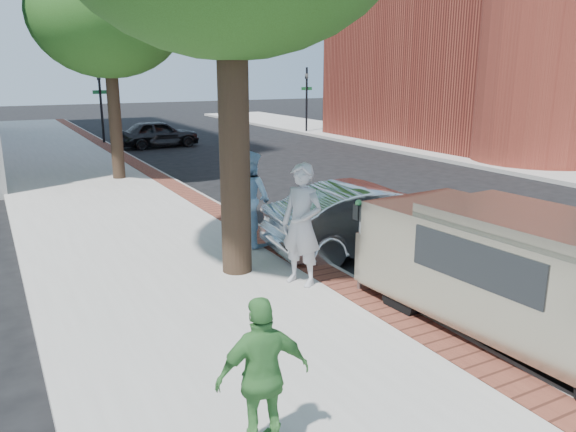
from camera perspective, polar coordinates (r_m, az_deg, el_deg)
ground at (r=8.82m, az=3.47°, el=-9.55°), size 120.00×120.00×0.00m
sidewalk at (r=15.49m, az=-17.24°, el=0.73°), size 5.00×60.00×0.15m
brick_strip at (r=16.01m, az=-9.55°, el=1.92°), size 0.60×60.00×0.01m
curb at (r=16.14m, az=-8.36°, el=1.78°), size 0.10×60.00×0.15m
sidewalk_far at (r=24.18m, az=23.20°, el=4.99°), size 5.00×60.00×0.15m
signal_near at (r=29.32m, az=-18.50°, el=11.17°), size 0.70×0.15×3.80m
signal_far at (r=33.38m, az=1.90°, el=12.21°), size 0.70×0.15×3.80m
tree_far at (r=19.28m, az=-17.92°, el=18.94°), size 4.80×4.80×7.14m
parking_meter at (r=8.96m, az=7.45°, el=-1.07°), size 0.12×0.32×1.47m
person_gray at (r=9.14m, az=1.42°, el=-0.90°), size 0.76×0.88×2.03m
person_officer at (r=11.30m, az=-3.89°, el=1.82°), size 0.98×1.12×1.93m
person_green at (r=5.30m, az=-2.54°, el=-15.92°), size 0.93×0.48×1.52m
sedan_silver at (r=11.44m, az=8.56°, el=-0.24°), size 4.44×1.92×1.42m
bg_car at (r=28.07m, az=-13.03°, el=8.15°), size 3.90×1.68×1.31m
van at (r=8.12m, az=22.64°, el=-5.33°), size 2.20×5.03×1.81m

